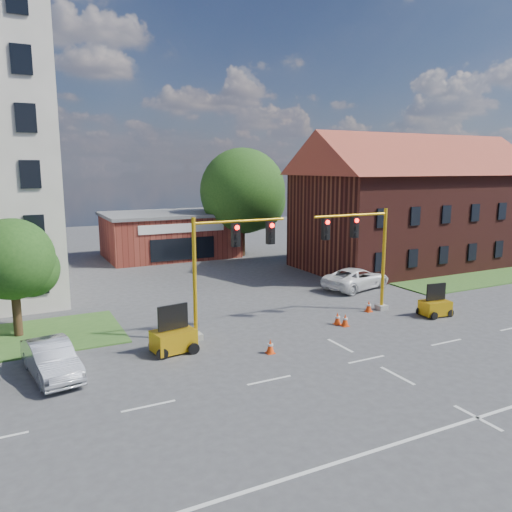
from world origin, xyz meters
name	(u,v)px	position (x,y,z in m)	size (l,w,h in m)	color
ground	(366,359)	(0.00, 0.00, 0.00)	(120.00, 120.00, 0.00)	#3C3C3E
grass_verge_ne	(477,280)	(18.00, 9.00, 0.04)	(14.00, 4.00, 0.08)	#315720
lane_markings	(415,385)	(0.00, -3.00, 0.01)	(60.00, 36.00, 0.01)	silver
brick_shop	(170,234)	(0.00, 29.98, 2.16)	(12.40, 8.40, 4.30)	maroon
townhouse_row	(415,198)	(18.00, 16.00, 5.93)	(21.00, 11.00, 11.50)	#451914
tree_large	(246,194)	(6.92, 27.08, 6.08)	(8.65, 8.24, 10.46)	#362213
tree_nw_front	(17,262)	(-13.79, 10.58, 3.88)	(4.31, 4.10, 6.11)	#362213
signal_mast_west	(225,261)	(-4.36, 6.00, 3.92)	(5.30, 0.60, 6.20)	gray
signal_mast_east	(362,248)	(4.36, 6.00, 3.92)	(5.30, 0.60, 6.20)	gray
trailer_west	(174,338)	(-7.53, 4.82, 0.69)	(2.10, 1.57, 2.19)	gold
trailer_east	(435,306)	(7.93, 3.58, 0.58)	(1.76, 1.29, 1.86)	gold
cone_a	(270,346)	(-3.54, 2.63, 0.34)	(0.40, 0.40, 0.70)	#E73D0C
cone_b	(337,319)	(1.85, 4.80, 0.34)	(0.40, 0.40, 0.70)	#E73D0C
cone_c	(345,320)	(2.05, 4.37, 0.34)	(0.40, 0.40, 0.70)	#E73D0C
cone_d	(369,306)	(5.02, 6.00, 0.34)	(0.40, 0.40, 0.70)	#E73D0C
pickup_white	(356,278)	(8.00, 11.03, 0.75)	(2.50, 5.42, 1.51)	white
sedan_silver_front	(51,359)	(-12.90, 4.45, 0.74)	(1.57, 4.52, 1.49)	#B2B5BB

